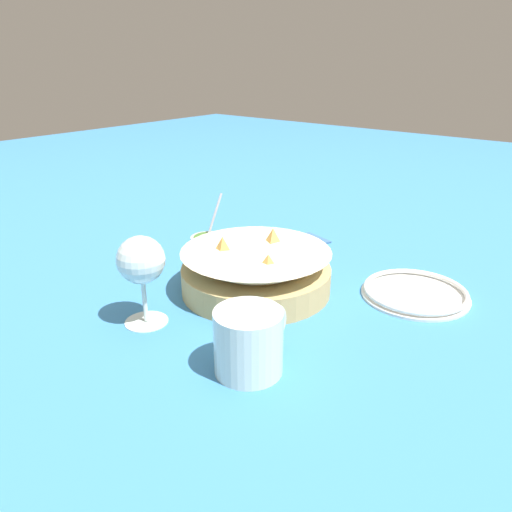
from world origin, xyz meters
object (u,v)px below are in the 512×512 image
beer_mug (249,344)px  side_plate (415,292)px  wine_glass (141,263)px  sauce_cup (209,244)px  food_basket (256,272)px

beer_mug → side_plate: (0.35, -0.08, -0.03)m
side_plate → beer_mug: bearing=166.5°
wine_glass → beer_mug: 0.21m
sauce_cup → side_plate: sauce_cup is taller
sauce_cup → wine_glass: 0.30m
sauce_cup → side_plate: bearing=-78.6°
beer_mug → wine_glass: bearing=91.1°
food_basket → sauce_cup: 0.20m
sauce_cup → beer_mug: 0.42m
wine_glass → side_plate: size_ratio=0.78×
beer_mug → food_basket: bearing=37.0°
wine_glass → side_plate: bearing=-39.6°
wine_glass → sauce_cup: bearing=24.7°
food_basket → sauce_cup: (0.07, 0.18, -0.01)m
beer_mug → side_plate: bearing=-13.5°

